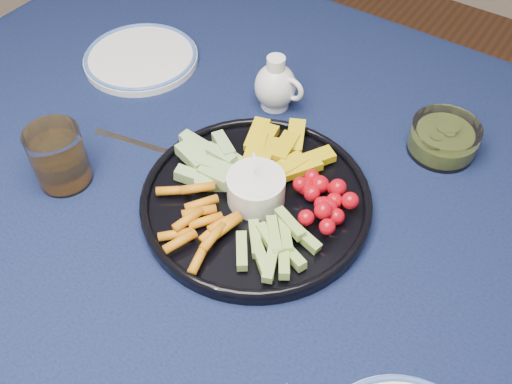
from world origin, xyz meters
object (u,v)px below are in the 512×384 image
Objects in this scene: dining_table at (326,262)px; crudite_platter at (255,196)px; side_plate_extra at (141,58)px; juice_tumbler at (60,160)px; pickle_bowl at (443,139)px; creamer_pitcher at (276,86)px.

crudite_platter is at bearing -166.98° from dining_table.
side_plate_extra is (-0.49, 0.14, 0.10)m from dining_table.
dining_table is 0.43m from juice_tumbler.
side_plate_extra is at bearing -170.31° from pickle_bowl.
creamer_pitcher is at bearing 140.05° from dining_table.
dining_table is 0.31m from creamer_pitcher.
juice_tumbler is (-0.39, -0.15, 0.13)m from dining_table.
juice_tumbler is (-0.45, -0.39, 0.02)m from pickle_bowl.
juice_tumbler reaches higher than side_plate_extra.
side_plate_extra is at bearing -172.44° from creamer_pitcher.
pickle_bowl is (0.07, 0.24, 0.11)m from dining_table.
side_plate_extra is (-0.28, -0.04, -0.03)m from creamer_pitcher.
creamer_pitcher is at bearing 115.35° from crudite_platter.
pickle_bowl is (0.28, 0.06, -0.02)m from creamer_pitcher.
crudite_platter is at bearing -64.65° from creamer_pitcher.
crudite_platter reaches higher than pickle_bowl.
creamer_pitcher is at bearing -168.23° from pickle_bowl.
creamer_pitcher is 0.29m from pickle_bowl.
juice_tumbler is at bearing -139.53° from pickle_bowl.
crudite_platter is 1.59× the size of side_plate_extra.
dining_table is at bearing 13.02° from crudite_platter.
creamer_pitcher reaches higher than juice_tumbler.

